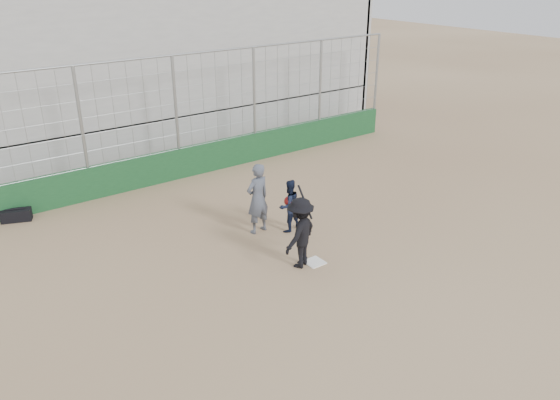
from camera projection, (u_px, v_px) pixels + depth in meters
ground at (314, 263)px, 13.11m from camera, size 90.00×90.00×0.00m
home_plate at (314, 262)px, 13.10m from camera, size 0.44×0.44×0.02m
backstop at (179, 150)px, 17.89m from camera, size 18.10×0.25×4.04m
bleachers at (116, 68)px, 20.75m from camera, size 20.25×6.70×6.98m
batter_at_plate at (300, 233)px, 12.65m from camera, size 1.28×1.03×1.88m
catcher_crouched at (289, 214)px, 14.47m from camera, size 0.78×0.65×1.00m
umpire at (258, 202)px, 14.27m from camera, size 0.75×0.54×1.73m
equipment_bag at (16, 215)px, 15.15m from camera, size 0.85×0.60×0.37m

